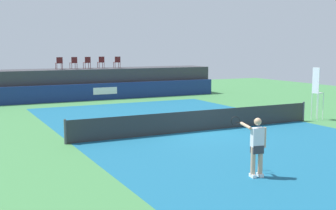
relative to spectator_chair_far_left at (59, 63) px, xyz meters
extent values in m
plane|color=#3D7A42|center=(2.98, -11.94, -2.69)|extent=(48.00, 48.00, 0.00)
cube|color=#16597A|center=(2.98, -14.94, -2.69)|extent=(12.00, 22.00, 0.00)
cube|color=navy|center=(2.98, -1.44, -2.09)|extent=(18.00, 0.20, 1.20)
cube|color=white|center=(2.91, -1.55, -2.03)|extent=(1.80, 0.02, 0.50)
cube|color=#38383D|center=(2.98, 0.36, -1.59)|extent=(18.00, 2.80, 2.20)
cylinder|color=#561919|center=(0.20, 0.28, -0.27)|extent=(0.04, 0.04, 0.44)
cylinder|color=#561919|center=(-0.20, 0.28, -0.27)|extent=(0.04, 0.04, 0.44)
cylinder|color=#561919|center=(0.20, -0.13, -0.27)|extent=(0.04, 0.04, 0.44)
cylinder|color=#561919|center=(-0.20, -0.13, -0.27)|extent=(0.04, 0.04, 0.44)
cube|color=#561919|center=(0.00, 0.08, -0.04)|extent=(0.44, 0.44, 0.03)
cube|color=#561919|center=(0.00, -0.13, 0.19)|extent=(0.44, 0.03, 0.42)
cylinder|color=#561919|center=(1.26, 0.40, -0.27)|extent=(0.04, 0.04, 0.44)
cylinder|color=#561919|center=(0.86, 0.36, -0.27)|extent=(0.04, 0.04, 0.44)
cylinder|color=#561919|center=(1.30, 0.00, -0.27)|extent=(0.04, 0.04, 0.44)
cylinder|color=#561919|center=(0.90, -0.04, -0.27)|extent=(0.04, 0.04, 0.44)
cube|color=#561919|center=(1.08, 0.18, -0.04)|extent=(0.48, 0.48, 0.03)
cube|color=#561919|center=(1.10, -0.03, 0.19)|extent=(0.44, 0.07, 0.42)
cylinder|color=#561919|center=(2.29, 0.42, -0.27)|extent=(0.04, 0.04, 0.44)
cylinder|color=#561919|center=(1.88, 0.39, -0.27)|extent=(0.04, 0.04, 0.44)
cylinder|color=#561919|center=(2.32, 0.02, -0.27)|extent=(0.04, 0.04, 0.44)
cylinder|color=#561919|center=(1.91, -0.01, -0.27)|extent=(0.04, 0.04, 0.44)
cube|color=#561919|center=(2.10, 0.20, -0.04)|extent=(0.47, 0.47, 0.03)
cube|color=#561919|center=(2.12, 0.00, 0.19)|extent=(0.44, 0.06, 0.42)
cylinder|color=#561919|center=(3.50, 0.75, -0.27)|extent=(0.04, 0.04, 0.44)
cylinder|color=#561919|center=(3.10, 0.75, -0.27)|extent=(0.04, 0.04, 0.44)
cylinder|color=#561919|center=(3.50, 0.35, -0.27)|extent=(0.04, 0.04, 0.44)
cylinder|color=#561919|center=(3.10, 0.35, -0.27)|extent=(0.04, 0.04, 0.44)
cube|color=#561919|center=(3.30, 0.55, -0.04)|extent=(0.44, 0.44, 0.03)
cube|color=#561919|center=(3.30, 0.34, 0.19)|extent=(0.44, 0.03, 0.42)
cylinder|color=#561919|center=(4.65, 0.30, -0.27)|extent=(0.04, 0.04, 0.44)
cylinder|color=#561919|center=(4.25, 0.32, -0.27)|extent=(0.04, 0.04, 0.44)
cylinder|color=#561919|center=(4.63, -0.10, -0.27)|extent=(0.04, 0.04, 0.44)
cylinder|color=#561919|center=(4.23, -0.08, -0.27)|extent=(0.04, 0.04, 0.44)
cube|color=#561919|center=(4.44, 0.11, -0.04)|extent=(0.46, 0.46, 0.03)
cube|color=#561919|center=(4.43, -0.10, 0.19)|extent=(0.44, 0.05, 0.42)
cylinder|color=white|center=(10.36, -15.13, -1.99)|extent=(0.04, 0.04, 1.40)
cylinder|color=white|center=(10.33, -14.72, -1.99)|extent=(0.04, 0.04, 1.40)
cylinder|color=white|center=(9.95, -15.16, -1.99)|extent=(0.04, 0.04, 1.40)
cylinder|color=white|center=(9.92, -14.76, -1.99)|extent=(0.04, 0.04, 1.40)
cube|color=white|center=(10.14, -14.94, -1.28)|extent=(0.47, 0.47, 0.03)
cube|color=white|center=(9.93, -14.96, -0.60)|extent=(0.06, 0.44, 1.33)
cube|color=#2D2D2D|center=(2.98, -14.94, -2.22)|extent=(12.40, 0.02, 0.95)
cylinder|color=#4C4C51|center=(-3.22, -14.94, -2.19)|extent=(0.10, 0.10, 1.00)
cylinder|color=#4C4C51|center=(9.18, -14.94, -2.19)|extent=(0.10, 0.10, 1.00)
cube|color=white|center=(0.87, -21.91, -2.64)|extent=(0.16, 0.28, 0.10)
cylinder|color=tan|center=(0.87, -21.91, -2.18)|extent=(0.14, 0.14, 0.82)
cube|color=white|center=(0.64, -21.87, -2.64)|extent=(0.16, 0.28, 0.10)
cylinder|color=tan|center=(0.64, -21.87, -2.18)|extent=(0.14, 0.14, 0.82)
cube|color=#333338|center=(0.76, -21.89, -1.85)|extent=(0.37, 0.27, 0.24)
cube|color=silver|center=(0.76, -21.89, -1.49)|extent=(0.39, 0.26, 0.56)
sphere|color=tan|center=(0.76, -21.89, -1.03)|extent=(0.22, 0.22, 0.22)
cylinder|color=tan|center=(0.99, -21.93, -1.51)|extent=(0.09, 0.09, 0.60)
cylinder|color=tan|center=(0.56, -21.58, -1.19)|extent=(0.19, 0.61, 0.14)
cylinder|color=black|center=(0.63, -21.17, -1.16)|extent=(0.30, 0.08, 0.03)
torus|color=black|center=(0.68, -20.88, -1.16)|extent=(0.30, 0.07, 0.30)
sphere|color=#D8EA33|center=(8.30, -14.52, -2.66)|extent=(0.07, 0.07, 0.07)
camera|label=1|loc=(-7.23, -32.00, 1.12)|focal=47.07mm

